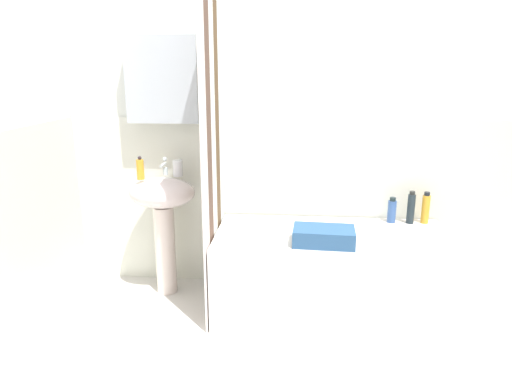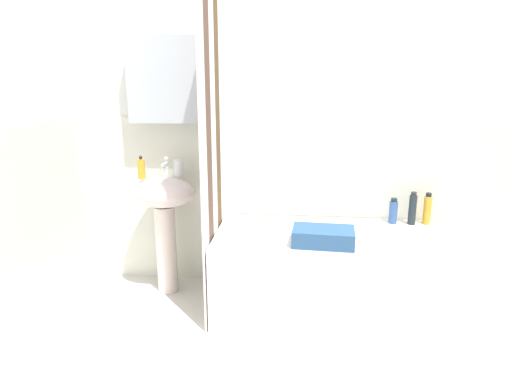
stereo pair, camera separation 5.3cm
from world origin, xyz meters
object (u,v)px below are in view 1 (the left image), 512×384
object	(u,v)px
soap_dispenser	(140,169)
toothbrush_cup	(178,168)
bathtub	(331,272)
lotion_bottle	(392,211)
body_wash_bottle	(426,208)
towel_folded	(324,236)
sink	(163,210)
conditioner_bottle	(411,208)

from	to	relation	value
soap_dispenser	toothbrush_cup	xyz separation A→B (m)	(0.22, 0.11, -0.01)
soap_dispenser	bathtub	bearing A→B (deg)	-5.37
soap_dispenser	lotion_bottle	distance (m)	1.69
body_wash_bottle	towel_folded	bearing A→B (deg)	-147.40
body_wash_bottle	towel_folded	size ratio (longest dim) A/B	0.60
toothbrush_cup	bathtub	world-z (taller)	toothbrush_cup
soap_dispenser	body_wash_bottle	distance (m)	1.90
sink	towel_folded	xyz separation A→B (m)	(1.06, -0.33, -0.03)
soap_dispenser	toothbrush_cup	bearing A→B (deg)	27.21
toothbrush_cup	lotion_bottle	world-z (taller)	toothbrush_cup
conditioner_bottle	bathtub	bearing A→B (deg)	-153.97
toothbrush_cup	lotion_bottle	distance (m)	1.47
bathtub	body_wash_bottle	size ratio (longest dim) A/B	6.83
bathtub	lotion_bottle	world-z (taller)	lotion_bottle
bathtub	body_wash_bottle	xyz separation A→B (m)	(0.63, 0.27, 0.36)
toothbrush_cup	body_wash_bottle	size ratio (longest dim) A/B	0.51
conditioner_bottle	sink	bearing A→B (deg)	-176.48
towel_folded	body_wash_bottle	bearing A→B (deg)	32.60
body_wash_bottle	lotion_bottle	size ratio (longest dim) A/B	1.24
toothbrush_cup	soap_dispenser	bearing A→B (deg)	-152.79
bathtub	towel_folded	distance (m)	0.36
body_wash_bottle	conditioner_bottle	distance (m)	0.10
lotion_bottle	towel_folded	distance (m)	0.65
sink	lotion_bottle	distance (m)	1.54
lotion_bottle	conditioner_bottle	bearing A→B (deg)	-4.15
body_wash_bottle	conditioner_bottle	bearing A→B (deg)	-171.71
toothbrush_cup	bathtub	distance (m)	1.22
soap_dispenser	toothbrush_cup	world-z (taller)	soap_dispenser
soap_dispenser	bathtub	distance (m)	1.40
body_wash_bottle	towel_folded	xyz separation A→B (m)	(-0.70, -0.45, -0.05)
sink	lotion_bottle	size ratio (longest dim) A/B	4.75
toothbrush_cup	conditioner_bottle	xyz separation A→B (m)	(1.56, 0.03, -0.25)
bathtub	body_wash_bottle	world-z (taller)	body_wash_bottle
toothbrush_cup	bathtub	xyz separation A→B (m)	(1.03, -0.23, -0.61)
bathtub	body_wash_bottle	bearing A→B (deg)	23.49
body_wash_bottle	lotion_bottle	world-z (taller)	body_wash_bottle
bathtub	lotion_bottle	xyz separation A→B (m)	(0.41, 0.27, 0.34)
bathtub	conditioner_bottle	xyz separation A→B (m)	(0.53, 0.26, 0.37)
bathtub	towel_folded	size ratio (longest dim) A/B	4.07
toothbrush_cup	conditioner_bottle	bearing A→B (deg)	1.06
toothbrush_cup	towel_folded	distance (m)	1.09
conditioner_bottle	lotion_bottle	size ratio (longest dim) A/B	1.28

